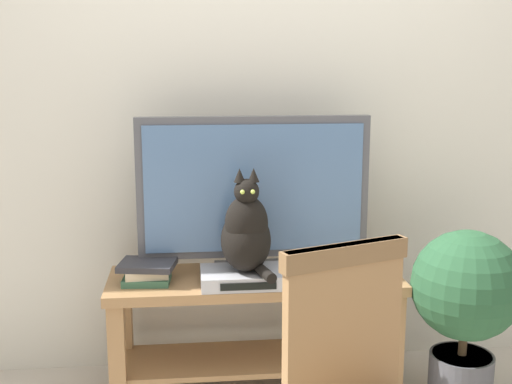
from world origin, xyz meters
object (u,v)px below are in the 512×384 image
book_stack (147,271)px  media_box (246,277)px  tv_stand (255,312)px  cat (246,233)px  potted_plant (466,300)px  tv (254,192)px

book_stack → media_box: bearing=-9.0°
tv_stand → cat: cat is taller
tv_stand → media_box: bearing=-116.6°
media_box → potted_plant: 0.94m
cat → potted_plant: (0.92, -0.11, -0.29)m
tv_stand → tv: bearing=90.0°
cat → tv: bearing=73.7°
tv_stand → book_stack: bearing=-176.5°
tv_stand → potted_plant: potted_plant is taller
tv_stand → book_stack: 0.51m
media_box → potted_plant: (0.92, -0.13, -0.09)m
potted_plant → tv_stand: bearing=165.7°
tv → cat: bearing=-106.3°
tv_stand → cat: bearing=-113.3°
cat → potted_plant: bearing=-7.1°
media_box → tv: bearing=71.9°
tv_stand → tv: size_ratio=1.27×
tv → potted_plant: tv is taller
media_box → tv_stand: bearing=63.4°
media_box → book_stack: size_ratio=1.48×
tv → potted_plant: bearing=-17.3°
tv_stand → potted_plant: (0.88, -0.22, 0.11)m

